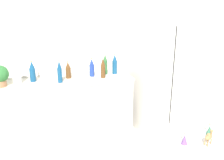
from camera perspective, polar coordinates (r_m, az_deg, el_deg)
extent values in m
cube|color=silver|center=(3.92, -5.08, 7.01)|extent=(8.00, 0.06, 2.55)
cube|color=silver|center=(3.76, -10.60, -6.96)|extent=(1.90, 0.60, 0.90)
cube|color=beige|center=(3.59, -11.01, -0.20)|extent=(1.93, 0.63, 0.03)
cube|color=silver|center=(4.10, 11.08, 1.07)|extent=(0.92, 0.66, 1.69)
cube|color=black|center=(3.83, 13.66, -0.29)|extent=(0.01, 0.01, 1.63)
cylinder|color=#B2B5BA|center=(3.77, 13.25, 0.78)|extent=(0.02, 0.02, 0.93)
cylinder|color=#B2B5BA|center=(3.82, 14.50, 0.93)|extent=(0.02, 0.02, 0.93)
cube|color=silver|center=(2.16, 16.78, -13.05)|extent=(1.89, 0.53, 0.03)
cylinder|color=#9E6B47|center=(3.55, -24.03, -0.69)|extent=(0.14, 0.14, 0.08)
sphere|color=#2D7033|center=(3.51, -24.29, 1.26)|extent=(0.23, 0.23, 0.23)
cylinder|color=white|center=(3.55, -20.96, 1.09)|extent=(0.11, 0.11, 0.25)
cylinder|color=brown|center=(3.60, -2.07, 1.98)|extent=(0.07, 0.07, 0.18)
cone|color=brown|center=(3.56, -2.09, 4.20)|extent=(0.06, 0.06, 0.10)
cylinder|color=gold|center=(3.55, -2.10, 5.07)|extent=(0.02, 0.02, 0.01)
cylinder|color=navy|center=(3.80, 0.61, 2.87)|extent=(0.08, 0.08, 0.19)
cone|color=navy|center=(3.76, 0.62, 5.07)|extent=(0.07, 0.07, 0.11)
cylinder|color=gold|center=(3.75, 0.62, 5.93)|extent=(0.03, 0.03, 0.01)
cylinder|color=navy|center=(3.60, -17.67, 1.09)|extent=(0.08, 0.08, 0.18)
cone|color=navy|center=(3.57, -17.87, 3.24)|extent=(0.08, 0.08, 0.10)
cylinder|color=gold|center=(3.55, -17.96, 4.09)|extent=(0.03, 0.03, 0.01)
cylinder|color=#2D6033|center=(3.78, -1.56, 2.86)|extent=(0.07, 0.07, 0.20)
cone|color=#2D6033|center=(3.75, -1.58, 5.12)|extent=(0.07, 0.07, 0.11)
cylinder|color=gold|center=(3.73, -1.59, 6.01)|extent=(0.02, 0.02, 0.01)
cylinder|color=brown|center=(3.64, -9.96, 1.62)|extent=(0.08, 0.08, 0.15)
cone|color=brown|center=(3.61, -10.06, 3.42)|extent=(0.07, 0.07, 0.08)
cylinder|color=gold|center=(3.60, -10.10, 4.14)|extent=(0.03, 0.03, 0.01)
cylinder|color=navy|center=(3.46, -11.84, 1.02)|extent=(0.06, 0.06, 0.19)
cone|color=navy|center=(3.42, -12.00, 3.45)|extent=(0.06, 0.06, 0.11)
cylinder|color=gold|center=(3.41, -12.06, 4.40)|extent=(0.02, 0.02, 0.01)
cylinder|color=navy|center=(3.68, -4.63, 2.15)|extent=(0.07, 0.07, 0.17)
cone|color=navy|center=(3.65, -4.68, 4.13)|extent=(0.07, 0.07, 0.09)
cylinder|color=gold|center=(3.64, -4.70, 4.91)|extent=(0.03, 0.03, 0.01)
ellipsoid|color=olive|center=(2.09, 21.18, -12.11)|extent=(0.09, 0.07, 0.04)
sphere|color=olive|center=(2.08, 21.24, -11.66)|extent=(0.03, 0.03, 0.03)
cylinder|color=olive|center=(2.11, 21.77, -11.22)|extent=(0.01, 0.01, 0.04)
sphere|color=olive|center=(2.10, 21.83, -10.73)|extent=(0.02, 0.02, 0.02)
cylinder|color=olive|center=(2.13, 21.09, -12.74)|extent=(0.01, 0.01, 0.04)
cylinder|color=olive|center=(2.12, 21.69, -12.96)|extent=(0.01, 0.01, 0.04)
cylinder|color=olive|center=(2.09, 20.40, -13.29)|extent=(0.01, 0.01, 0.04)
cylinder|color=olive|center=(2.08, 21.01, -13.51)|extent=(0.01, 0.01, 0.04)
cone|color=#6B4784|center=(2.05, 16.25, -12.87)|extent=(0.05, 0.05, 0.08)
sphere|color=tan|center=(2.02, 16.39, -11.47)|extent=(0.03, 0.03, 0.03)
cone|color=#33664C|center=(2.25, 21.39, -10.55)|extent=(0.05, 0.05, 0.09)
sphere|color=tan|center=(2.22, 21.56, -9.17)|extent=(0.03, 0.03, 0.03)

